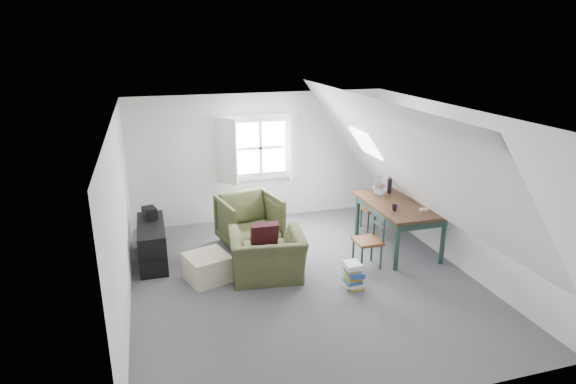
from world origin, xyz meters
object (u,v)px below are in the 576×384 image
object	(u,v)px
armchair_far	(250,245)
ottoman	(208,267)
dining_chair_near	(370,240)
magazine_stack	(353,275)
dining_table	(399,209)
dining_chair_far	(373,209)
media_shelf	(152,246)
armchair_near	(267,277)

from	to	relation	value
armchair_far	ottoman	distance (m)	1.39
dining_chair_near	magazine_stack	bearing A→B (deg)	-35.28
ottoman	dining_table	size ratio (longest dim) A/B	0.36
armchair_far	ottoman	size ratio (longest dim) A/B	1.65
ottoman	dining_chair_far	world-z (taller)	dining_chair_far
ottoman	media_shelf	world-z (taller)	media_shelf
ottoman	dining_chair_near	distance (m)	2.56
dining_table	magazine_stack	distance (m)	1.74
armchair_near	ottoman	size ratio (longest dim) A/B	1.84
armchair_near	dining_chair_far	distance (m)	2.73
dining_chair_near	armchair_near	bearing A→B (deg)	-86.18
armchair_near	dining_table	world-z (taller)	dining_table
ottoman	media_shelf	size ratio (longest dim) A/B	0.47
dining_table	dining_chair_far	size ratio (longest dim) A/B	2.07
ottoman	media_shelf	bearing A→B (deg)	133.25
dining_chair_near	magazine_stack	xyz separation A→B (m)	(-0.52, -0.57, -0.26)
ottoman	media_shelf	xyz separation A→B (m)	(-0.77, 0.82, 0.09)
ottoman	dining_table	bearing A→B (deg)	3.64
dining_chair_near	magazine_stack	distance (m)	0.82
magazine_stack	dining_table	bearing A→B (deg)	39.69
ottoman	magazine_stack	size ratio (longest dim) A/B	1.55
media_shelf	armchair_far	bearing A→B (deg)	12.31
media_shelf	magazine_stack	bearing A→B (deg)	-26.86
media_shelf	armchair_near	bearing A→B (deg)	-27.14
armchair_near	armchair_far	size ratio (longest dim) A/B	1.12
armchair_near	magazine_stack	size ratio (longest dim) A/B	2.85
ottoman	magazine_stack	xyz separation A→B (m)	(2.01, -0.85, -0.01)
ottoman	dining_table	world-z (taller)	dining_table
dining_chair_far	dining_chair_near	xyz separation A→B (m)	(-0.73, -1.36, 0.03)
dining_chair_near	media_shelf	bearing A→B (deg)	-101.34
armchair_far	dining_chair_far	world-z (taller)	dining_chair_far
dining_table	dining_chair_near	xyz separation A→B (m)	(-0.75, -0.49, -0.27)
armchair_far	dining_table	bearing A→B (deg)	-30.99
armchair_far	media_shelf	world-z (taller)	media_shelf
ottoman	magazine_stack	distance (m)	2.18
armchair_far	dining_table	size ratio (longest dim) A/B	0.59
armchair_far	dining_chair_near	xyz separation A→B (m)	(1.65, -1.34, 0.45)
armchair_far	media_shelf	xyz separation A→B (m)	(-1.65, -0.24, 0.29)
ottoman	dining_chair_far	distance (m)	3.44
magazine_stack	dining_chair_near	bearing A→B (deg)	47.61
magazine_stack	armchair_far	bearing A→B (deg)	120.51
dining_table	dining_chair_far	bearing A→B (deg)	90.06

